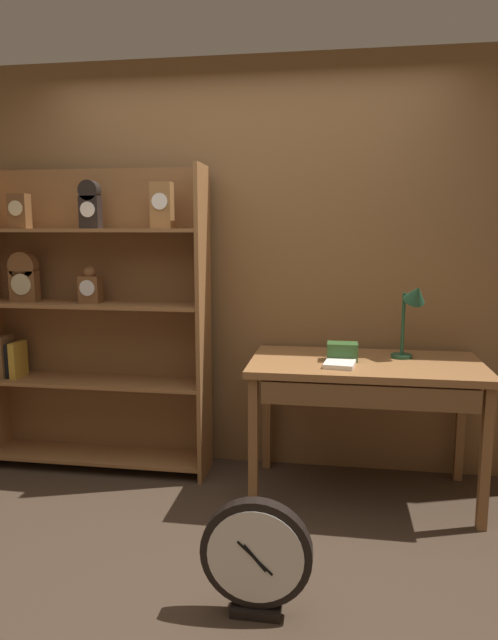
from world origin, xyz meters
The scene contains 8 objects.
ground_plane centered at (0.00, 0.00, 0.00)m, with size 10.00×10.00×0.00m, color #3D2D21.
back_wood_panel centered at (0.00, 1.40, 1.30)m, with size 4.80×0.05×2.60m, color brown.
bookshelf centered at (-0.98, 1.17, 0.97)m, with size 1.46×0.32×1.93m.
workbench centered at (0.75, 0.96, 0.72)m, with size 1.30×0.70×0.81m.
desk_lamp centered at (1.01, 1.08, 1.12)m, with size 0.20×0.20×0.46m.
toolbox_small centered at (0.62, 0.99, 0.86)m, with size 0.17×0.12×0.10m, color #2D5123.
open_repair_manual centered at (0.60, 0.86, 0.82)m, with size 0.16×0.22×0.03m, color silver.
round_clock_large centered at (0.28, -0.14, 0.25)m, with size 0.45×0.11×0.49m.
Camera 1 is at (0.58, -2.21, 1.55)m, focal length 31.74 mm.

